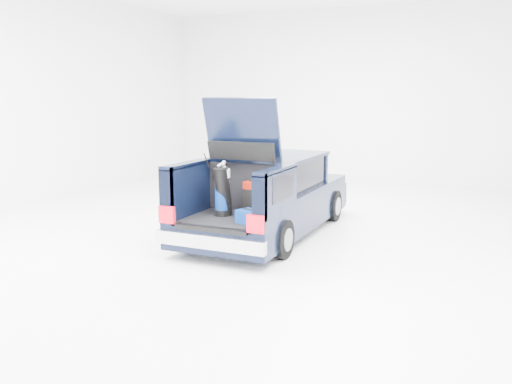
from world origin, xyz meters
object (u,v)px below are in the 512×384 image
at_px(blue_golf_bag, 222,192).
at_px(blue_duffel, 251,217).
at_px(car, 270,196).
at_px(red_suitcase, 255,198).
at_px(black_golf_bag, 223,191).

relative_size(blue_golf_bag, blue_duffel, 1.72).
relative_size(car, blue_golf_bag, 5.44).
relative_size(car, red_suitcase, 8.19).
bearing_deg(car, blue_golf_bag, -97.42).
xyz_separation_m(red_suitcase, black_golf_bag, (-0.45, -0.26, 0.13)).
bearing_deg(red_suitcase, black_golf_bag, -140.30).
xyz_separation_m(black_golf_bag, blue_duffel, (0.65, -0.34, -0.29)).
height_order(black_golf_bag, blue_duffel, black_golf_bag).
height_order(red_suitcase, black_golf_bag, black_golf_bag).
bearing_deg(blue_golf_bag, red_suitcase, 23.61).
distance_m(red_suitcase, blue_duffel, 0.65).
bearing_deg(black_golf_bag, red_suitcase, 45.57).
xyz_separation_m(black_golf_bag, blue_golf_bag, (-0.01, -0.00, -0.01)).
bearing_deg(black_golf_bag, blue_golf_bag, -141.03).
xyz_separation_m(red_suitcase, blue_duffel, (0.20, -0.59, -0.17)).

